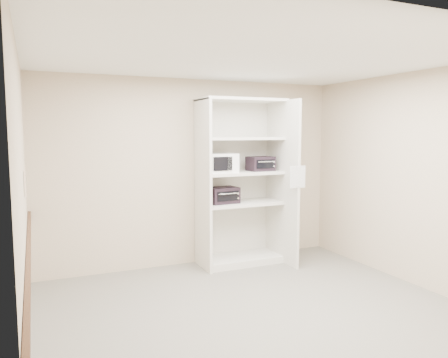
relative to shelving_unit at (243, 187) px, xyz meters
name	(u,v)px	position (x,y,z in m)	size (l,w,h in m)	color
floor	(257,312)	(-0.67, -1.70, -1.13)	(4.50, 4.00, 0.01)	slate
ceiling	(260,57)	(-0.67, -1.70, 1.57)	(4.50, 4.00, 0.01)	white
wall_back	(194,173)	(-0.67, 0.30, 0.22)	(4.50, 0.02, 2.70)	beige
wall_front	(408,226)	(-0.67, -3.70, 0.22)	(4.50, 0.02, 2.70)	beige
wall_left	(23,203)	(-2.92, -1.70, 0.22)	(0.02, 4.00, 2.70)	beige
wall_right	(417,179)	(1.58, -1.70, 0.22)	(0.02, 4.00, 2.70)	beige
shelving_unit	(243,187)	(0.00, 0.00, 0.00)	(1.24, 0.92, 2.42)	silver
microwave	(220,163)	(-0.39, -0.03, 0.37)	(0.45, 0.34, 0.27)	white
toaster_oven_upper	(260,164)	(0.26, -0.03, 0.34)	(0.37, 0.27, 0.21)	black
toaster_oven_lower	(223,195)	(-0.33, 0.00, -0.10)	(0.41, 0.31, 0.23)	black
paper_sign	(298,177)	(0.53, -0.63, 0.19)	(0.24, 0.01, 0.30)	white
chair_rail	(29,254)	(-2.89, -1.70, -0.23)	(0.04, 3.98, 0.08)	#371A0F
wall_poster	(25,183)	(-2.90, -1.09, 0.32)	(0.01, 0.18, 0.25)	white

